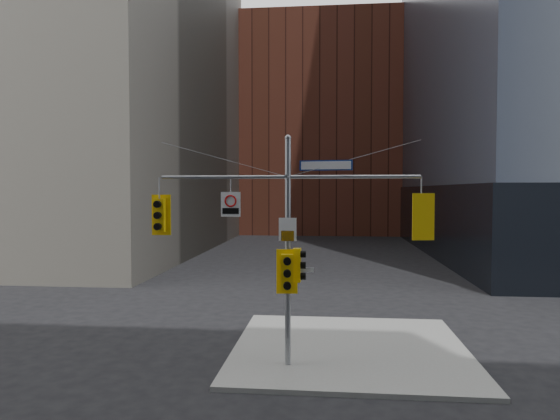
% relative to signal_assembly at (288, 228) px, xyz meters
% --- Properties ---
extents(ground, '(160.00, 160.00, 0.00)m').
position_rel_signal_assembly_xyz_m(ground, '(0.00, -1.99, -4.42)').
color(ground, black).
rests_on(ground, ground).
extents(sidewalk_corner, '(8.00, 8.00, 0.15)m').
position_rel_signal_assembly_xyz_m(sidewalk_corner, '(2.00, 2.01, -4.34)').
color(sidewalk_corner, gray).
rests_on(sidewalk_corner, ground).
extents(brick_midrise, '(26.00, 20.00, 28.00)m').
position_rel_signal_assembly_xyz_m(brick_midrise, '(0.00, 56.01, 9.58)').
color(brick_midrise, brown).
rests_on(brick_midrise, ground).
extents(signal_assembly, '(8.00, 0.80, 7.30)m').
position_rel_signal_assembly_xyz_m(signal_assembly, '(0.00, 0.00, 0.00)').
color(signal_assembly, gray).
rests_on(signal_assembly, ground).
extents(traffic_light_west_arm, '(0.62, 0.49, 1.30)m').
position_rel_signal_assembly_xyz_m(traffic_light_west_arm, '(-4.09, 0.01, 0.38)').
color(traffic_light_west_arm, yellow).
rests_on(traffic_light_west_arm, ground).
extents(traffic_light_east_arm, '(0.67, 0.59, 1.40)m').
position_rel_signal_assembly_xyz_m(traffic_light_east_arm, '(4.02, 0.00, 0.38)').
color(traffic_light_east_arm, yellow).
rests_on(traffic_light_east_arm, ground).
extents(traffic_light_pole_side, '(0.41, 0.35, 1.04)m').
position_rel_signal_assembly_xyz_m(traffic_light_pole_side, '(0.32, 0.01, -1.14)').
color(traffic_light_pole_side, yellow).
rests_on(traffic_light_pole_side, ground).
extents(traffic_light_pole_front, '(0.66, 0.55, 1.38)m').
position_rel_signal_assembly_xyz_m(traffic_light_pole_front, '(-0.00, -0.27, -1.33)').
color(traffic_light_pole_front, yellow).
rests_on(traffic_light_pole_front, ground).
extents(street_sign_blade, '(1.62, 0.27, 0.32)m').
position_rel_signal_assembly_xyz_m(street_sign_blade, '(1.16, 0.00, 1.93)').
color(street_sign_blade, navy).
rests_on(street_sign_blade, ground).
extents(regulatory_sign_arm, '(0.62, 0.06, 0.77)m').
position_rel_signal_assembly_xyz_m(regulatory_sign_arm, '(-1.79, -0.02, 0.76)').
color(regulatory_sign_arm, silver).
rests_on(regulatory_sign_arm, ground).
extents(regulatory_sign_pole, '(0.55, 0.07, 0.71)m').
position_rel_signal_assembly_xyz_m(regulatory_sign_pole, '(0.00, -0.11, -0.05)').
color(regulatory_sign_pole, silver).
rests_on(regulatory_sign_pole, ground).
extents(street_blade_ew, '(0.69, 0.03, 0.14)m').
position_rel_signal_assembly_xyz_m(street_blade_ew, '(0.45, 0.01, -1.29)').
color(street_blade_ew, silver).
rests_on(street_blade_ew, ground).
extents(street_blade_ns, '(0.12, 0.72, 0.15)m').
position_rel_signal_assembly_xyz_m(street_blade_ns, '(0.00, 0.46, -1.68)').
color(street_blade_ns, '#145926').
rests_on(street_blade_ns, ground).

